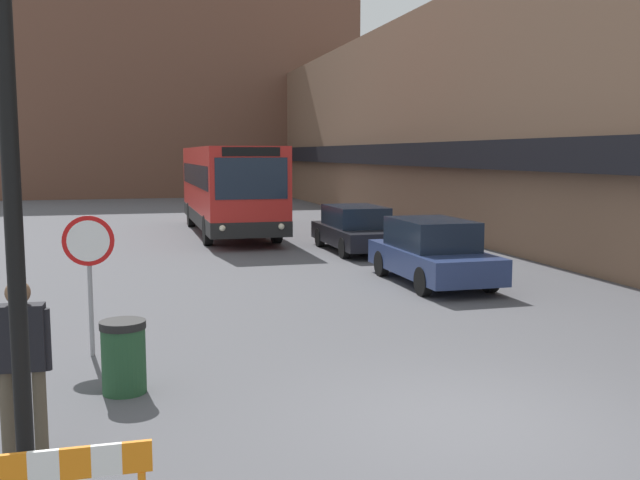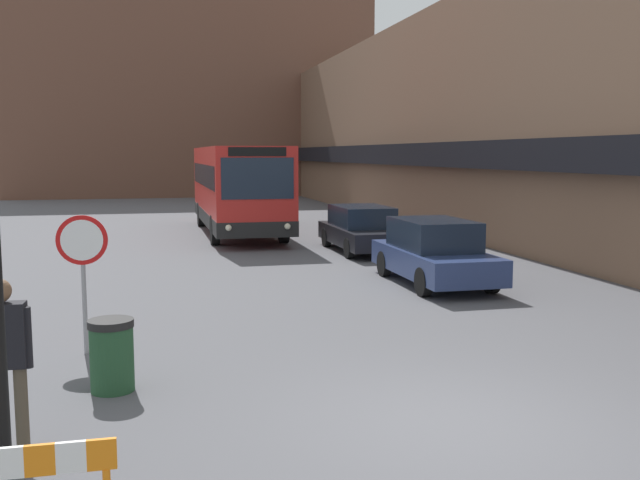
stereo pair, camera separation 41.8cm
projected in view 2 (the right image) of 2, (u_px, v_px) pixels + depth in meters
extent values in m
plane|color=#515156|center=(454.00, 424.00, 8.15)|extent=(160.00, 160.00, 0.00)
cube|color=brown|center=(441.00, 125.00, 33.11)|extent=(5.00, 60.00, 8.80)
cube|color=black|center=(385.00, 154.00, 32.63)|extent=(0.50, 60.00, 0.90)
cube|color=brown|center=(192.00, 96.00, 53.25)|extent=(26.00, 8.00, 14.76)
cube|color=red|center=(238.00, 185.00, 27.35)|extent=(2.60, 10.45, 2.89)
cube|color=black|center=(238.00, 216.00, 27.49)|extent=(2.62, 10.47, 0.51)
cube|color=#192333|center=(237.00, 175.00, 27.30)|extent=(2.63, 9.61, 0.79)
cube|color=#192333|center=(258.00, 178.00, 22.25)|extent=(2.29, 0.03, 1.30)
cube|color=black|center=(257.00, 152.00, 22.15)|extent=(1.82, 0.03, 0.28)
sphere|color=#F2EAC6|center=(228.00, 228.00, 22.20)|extent=(0.20, 0.20, 0.20)
sphere|color=#F2EAC6|center=(288.00, 226.00, 22.64)|extent=(0.20, 0.20, 0.20)
cylinder|color=black|center=(215.00, 230.00, 24.11)|extent=(0.28, 1.02, 1.02)
cylinder|color=black|center=(284.00, 228.00, 24.66)|extent=(0.28, 1.02, 1.02)
cylinder|color=black|center=(201.00, 214.00, 30.37)|extent=(0.28, 1.02, 1.02)
cylinder|color=black|center=(256.00, 213.00, 30.92)|extent=(0.28, 1.02, 1.02)
cube|color=navy|center=(434.00, 261.00, 16.84)|extent=(1.76, 4.27, 0.59)
cube|color=#192333|center=(433.00, 234.00, 16.87)|extent=(1.55, 2.35, 0.69)
cylinder|color=black|center=(491.00, 279.00, 15.78)|extent=(0.20, 0.64, 0.64)
cylinder|color=black|center=(424.00, 282.00, 15.41)|extent=(0.20, 0.64, 0.64)
cylinder|color=black|center=(443.00, 262.00, 18.33)|extent=(0.20, 0.64, 0.64)
cylinder|color=black|center=(384.00, 264.00, 17.96)|extent=(0.20, 0.64, 0.64)
cube|color=black|center=(362.00, 235.00, 22.51)|extent=(1.80, 4.48, 0.54)
cube|color=#192333|center=(361.00, 216.00, 22.55)|extent=(1.58, 2.46, 0.65)
cylinder|color=black|center=(402.00, 247.00, 21.38)|extent=(0.20, 0.61, 0.61)
cylinder|color=black|center=(349.00, 248.00, 21.00)|extent=(0.20, 0.61, 0.61)
cylinder|color=black|center=(374.00, 236.00, 24.06)|extent=(0.20, 0.61, 0.61)
cylinder|color=black|center=(327.00, 238.00, 23.68)|extent=(0.20, 0.61, 0.61)
cylinder|color=gray|center=(84.00, 285.00, 10.90)|extent=(0.07, 0.07, 2.16)
cylinder|color=red|center=(82.00, 240.00, 10.80)|extent=(0.76, 0.03, 0.76)
cylinder|color=white|center=(82.00, 240.00, 10.78)|extent=(0.62, 0.01, 0.62)
cylinder|color=brown|center=(22.00, 409.00, 7.38)|extent=(0.13, 0.13, 0.90)
cube|color=black|center=(1.00, 335.00, 7.26)|extent=(0.50, 0.25, 0.67)
cylinder|color=black|center=(27.00, 337.00, 7.31)|extent=(0.10, 0.10, 0.64)
cylinder|color=#234C2D|center=(112.00, 359.00, 9.26)|extent=(0.56, 0.56, 0.85)
cylinder|color=black|center=(111.00, 323.00, 9.20)|extent=(0.59, 0.59, 0.10)
cube|color=white|center=(8.00, 463.00, 5.23)|extent=(0.22, 0.04, 0.24)
cube|color=orange|center=(40.00, 460.00, 5.28)|extent=(0.22, 0.04, 0.24)
cube|color=white|center=(71.00, 457.00, 5.33)|extent=(0.22, 0.04, 0.24)
cube|color=orange|center=(102.00, 454.00, 5.38)|extent=(0.22, 0.04, 0.24)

